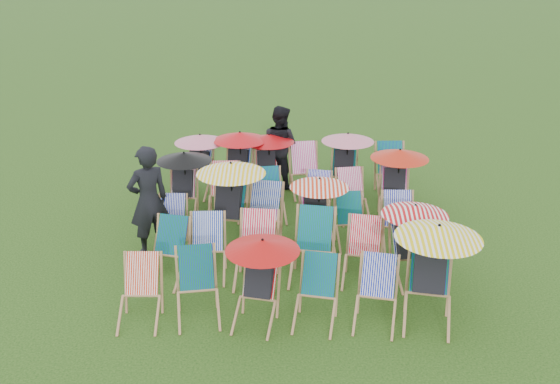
{
  "coord_description": "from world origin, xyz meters",
  "views": [
    {
      "loc": [
        0.13,
        -9.66,
        4.99
      ],
      "look_at": [
        -0.15,
        0.25,
        0.9
      ],
      "focal_mm": 40.0,
      "sensor_mm": 36.0,
      "label": 1
    }
  ],
  "objects_px": {
    "deckchair_0": "(139,293)",
    "person_left": "(148,201)",
    "deckchair_5": "(431,273)",
    "deckchair_29": "(392,171)",
    "person_rear": "(280,146)"
  },
  "relations": [
    {
      "from": "deckchair_5",
      "to": "person_left",
      "type": "bearing_deg",
      "value": 166.22
    },
    {
      "from": "deckchair_0",
      "to": "deckchair_5",
      "type": "distance_m",
      "value": 4.01
    },
    {
      "from": "deckchair_0",
      "to": "deckchair_29",
      "type": "xyz_separation_m",
      "value": [
        4.11,
        4.75,
        0.07
      ]
    },
    {
      "from": "deckchair_29",
      "to": "deckchair_0",
      "type": "bearing_deg",
      "value": -133.52
    },
    {
      "from": "deckchair_29",
      "to": "deckchair_5",
      "type": "bearing_deg",
      "value": -94.05
    },
    {
      "from": "person_rear",
      "to": "deckchair_29",
      "type": "bearing_deg",
      "value": -157.59
    },
    {
      "from": "deckchair_0",
      "to": "person_rear",
      "type": "bearing_deg",
      "value": 69.59
    },
    {
      "from": "deckchair_0",
      "to": "person_left",
      "type": "height_order",
      "value": "person_left"
    },
    {
      "from": "deckchair_5",
      "to": "deckchair_29",
      "type": "relative_size",
      "value": 1.4
    },
    {
      "from": "deckchair_0",
      "to": "deckchair_29",
      "type": "distance_m",
      "value": 6.28
    },
    {
      "from": "deckchair_0",
      "to": "deckchair_5",
      "type": "relative_size",
      "value": 0.62
    },
    {
      "from": "deckchair_5",
      "to": "person_left",
      "type": "distance_m",
      "value": 4.69
    },
    {
      "from": "deckchair_5",
      "to": "person_left",
      "type": "relative_size",
      "value": 0.74
    },
    {
      "from": "deckchair_0",
      "to": "person_rear",
      "type": "height_order",
      "value": "person_rear"
    },
    {
      "from": "person_left",
      "to": "deckchair_0",
      "type": "bearing_deg",
      "value": 64.59
    }
  ]
}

